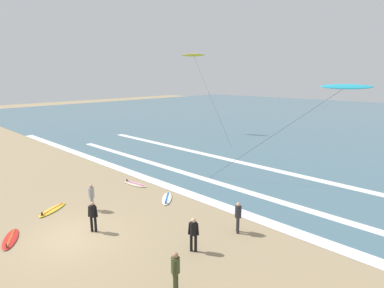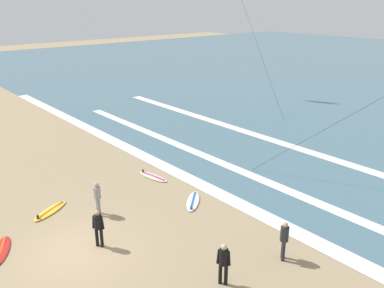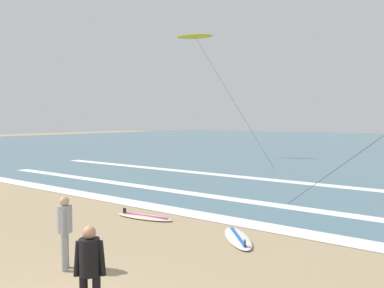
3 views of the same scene
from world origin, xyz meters
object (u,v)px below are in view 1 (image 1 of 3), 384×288
kite_cyan_mid_center (346,87)px  surfboard_right_spare (52,210)px  surfboard_near_water (135,184)px  surfboard_left_pile (11,239)px  surfer_background_far (238,215)px  surfer_foreground_main (193,232)px  surfer_left_far (93,214)px  surfboard_foreground_flat (167,198)px  surfer_mid_group (91,195)px  kite_yellow_high_left (193,56)px  surfer_right_near (176,269)px

kite_cyan_mid_center → surfboard_right_spare: bearing=-126.3°
surfboard_near_water → surfboard_left_pile: same height
surfer_background_far → surfer_foreground_main: same height
surfer_foreground_main → surfboard_left_pile: (-7.01, -5.31, -0.91)m
surfboard_right_spare → surfer_foreground_main: bearing=16.4°
surfer_left_far → surfboard_foreground_flat: size_ratio=0.82×
surfboard_near_water → surfboard_left_pile: size_ratio=1.01×
surfer_mid_group → surfboard_foreground_flat: (1.93, 4.08, -0.91)m
surfer_mid_group → surfboard_left_pile: surfer_mid_group is taller
surfer_left_far → kite_cyan_mid_center: kite_cyan_mid_center is taller
surfer_mid_group → kite_yellow_high_left: 27.56m
surfer_left_far → surfer_background_far: 7.21m
surfer_right_near → kite_yellow_high_left: size_ratio=0.15×
surfboard_right_spare → surfboard_left_pile: 3.27m
surfboard_left_pile → kite_cyan_mid_center: 20.76m
surfer_right_near → surfboard_left_pile: size_ratio=0.75×
surfboard_near_water → surfer_mid_group: bearing=-68.1°
kite_yellow_high_left → surfer_mid_group: bearing=-59.9°
surfboard_left_pile → surfer_left_far: bearing=55.3°
surfer_mid_group → surfboard_near_water: size_ratio=0.74×
kite_yellow_high_left → kite_cyan_mid_center: size_ratio=1.13×
surfboard_near_water → surfer_foreground_main: bearing=-20.3°
surfer_left_far → kite_yellow_high_left: size_ratio=0.15×
surfer_right_near → surfboard_foreground_flat: size_ratio=0.82×
surfer_foreground_main → kite_yellow_high_left: (-20.16, 21.46, 9.34)m
surfer_foreground_main → surfboard_left_pile: bearing=-142.8°
surfer_right_near → surfboard_foreground_flat: surfer_right_near is taller
surfboard_foreground_flat → surfboard_left_pile: same height
surfboard_foreground_flat → surfboard_near_water: 3.64m
surfer_background_far → surfboard_right_spare: bearing=-150.2°
surfer_left_far → surfer_mid_group: size_ratio=1.00×
surfboard_near_water → kite_cyan_mid_center: size_ratio=0.23×
surfer_background_far → surfboard_near_water: surfer_background_far is taller
surfboard_near_water → surfboard_right_spare: bearing=-89.7°
surfer_left_far → surfer_right_near: (6.16, -0.19, 0.00)m
surfer_foreground_main → surfboard_left_pile: size_ratio=0.75×
surfer_mid_group → kite_yellow_high_left: (-13.01, 22.43, 9.34)m
surfer_left_far → surfer_right_near: same height
surfer_background_far → kite_yellow_high_left: bearing=137.8°
surfer_right_near → surfer_left_far: bearing=178.3°
surfboard_right_spare → surfboard_foreground_flat: size_ratio=1.09×
surfboard_right_spare → surfboard_foreground_flat: 6.74m
surfer_background_far → surfer_left_far: bearing=-137.2°
surfer_mid_group → surfboard_left_pile: size_ratio=0.75×
surfer_background_far → surfboard_left_pile: surfer_background_far is taller
surfer_foreground_main → kite_cyan_mid_center: kite_cyan_mid_center is taller
surfer_foreground_main → surfboard_foreground_flat: (-5.22, 3.10, -0.91)m
surfer_right_near → surfboard_near_water: (-10.19, 5.63, -0.91)m
surfer_foreground_main → surfboard_right_spare: size_ratio=0.75×
surfboard_near_water → surfer_background_far: bearing=-3.4°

